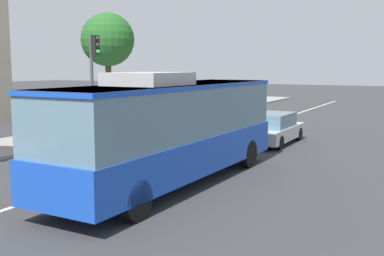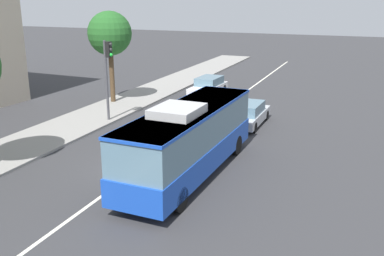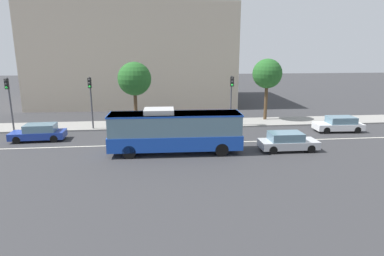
% 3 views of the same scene
% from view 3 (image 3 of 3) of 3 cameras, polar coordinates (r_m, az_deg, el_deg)
% --- Properties ---
extents(ground_plane, '(160.00, 160.00, 0.00)m').
position_cam_3_polar(ground_plane, '(27.38, -3.54, -2.81)').
color(ground_plane, '#333335').
extents(sidewalk_kerb, '(80.00, 3.97, 0.14)m').
position_cam_3_polar(sidewalk_kerb, '(34.38, -4.12, 0.70)').
color(sidewalk_kerb, gray).
rests_on(sidewalk_kerb, ground_plane).
extents(lane_centre_line, '(76.00, 0.16, 0.01)m').
position_cam_3_polar(lane_centre_line, '(27.38, -3.54, -2.80)').
color(lane_centre_line, silver).
rests_on(lane_centre_line, ground_plane).
extents(transit_bus, '(10.07, 2.77, 3.46)m').
position_cam_3_polar(transit_bus, '(24.56, -3.02, -0.35)').
color(transit_bus, '#1947B7').
rests_on(transit_bus, ground_plane).
extents(sedan_blue, '(4.57, 1.98, 1.46)m').
position_cam_3_polar(sedan_blue, '(31.15, -25.35, -0.72)').
color(sedan_blue, '#1E3899').
rests_on(sedan_blue, ground_plane).
extents(sedan_white, '(4.58, 2.02, 1.46)m').
position_cam_3_polar(sedan_white, '(34.38, 24.47, 0.62)').
color(sedan_white, white).
rests_on(sedan_white, ground_plane).
extents(sedan_silver, '(4.52, 1.86, 1.46)m').
position_cam_3_polar(sedan_silver, '(26.48, 16.45, -2.30)').
color(sedan_silver, '#B7BABF').
rests_on(sedan_silver, ground_plane).
extents(traffic_light_near_corner, '(0.33, 0.62, 5.20)m').
position_cam_3_polar(traffic_light_near_corner, '(35.05, -29.56, 5.02)').
color(traffic_light_near_corner, '#47474C').
rests_on(traffic_light_near_corner, ground_plane).
extents(traffic_light_mid_block, '(0.34, 0.62, 5.20)m').
position_cam_3_polar(traffic_light_mid_block, '(32.81, -17.43, 5.70)').
color(traffic_light_mid_block, '#47474C').
rests_on(traffic_light_mid_block, ground_plane).
extents(traffic_light_far_corner, '(0.32, 0.62, 5.20)m').
position_cam_3_polar(traffic_light_far_corner, '(32.98, 6.96, 6.25)').
color(traffic_light_far_corner, '#47474C').
rests_on(traffic_light_far_corner, ground_plane).
extents(street_tree_kerbside_left, '(3.21, 3.21, 6.82)m').
position_cam_3_polar(street_tree_kerbside_left, '(36.61, 13.12, 9.25)').
color(street_tree_kerbside_left, '#4C3823').
rests_on(street_tree_kerbside_left, ground_plane).
extents(street_tree_kerbside_centre, '(3.35, 3.35, 6.59)m').
position_cam_3_polar(street_tree_kerbside_centre, '(33.19, -10.10, 8.47)').
color(street_tree_kerbside_centre, '#4C3823').
rests_on(street_tree_kerbside_centre, ground_plane).
extents(office_block_background, '(28.30, 18.79, 13.60)m').
position_cam_3_polar(office_block_background, '(50.63, -9.64, 12.37)').
color(office_block_background, '#B7A893').
rests_on(office_block_background, ground_plane).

